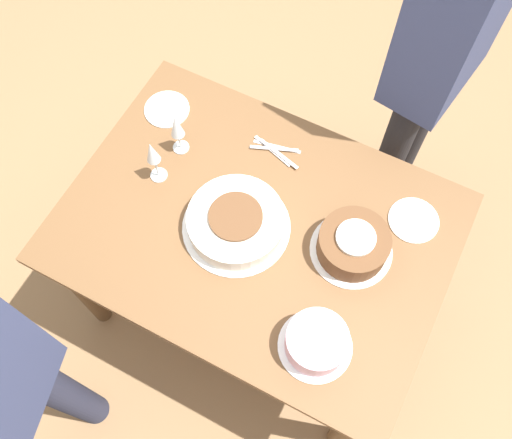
% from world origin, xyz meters
% --- Properties ---
extents(ground_plane, '(12.00, 12.00, 0.00)m').
position_xyz_m(ground_plane, '(0.00, 0.00, 0.00)').
color(ground_plane, '#8E6B47').
extents(dining_table, '(1.25, 0.91, 0.73)m').
position_xyz_m(dining_table, '(0.00, 0.00, 0.61)').
color(dining_table, brown).
rests_on(dining_table, ground_plane).
extents(cake_center_white, '(0.35, 0.35, 0.09)m').
position_xyz_m(cake_center_white, '(0.06, 0.03, 0.77)').
color(cake_center_white, white).
rests_on(cake_center_white, dining_table).
extents(cake_front_chocolate, '(0.26, 0.26, 0.11)m').
position_xyz_m(cake_front_chocolate, '(-0.31, -0.06, 0.78)').
color(cake_front_chocolate, white).
rests_on(cake_front_chocolate, dining_table).
extents(cake_back_decorated, '(0.22, 0.22, 0.10)m').
position_xyz_m(cake_back_decorated, '(-0.34, 0.27, 0.78)').
color(cake_back_decorated, white).
rests_on(cake_back_decorated, dining_table).
extents(wine_glass_near, '(0.06, 0.06, 0.20)m').
position_xyz_m(wine_glass_near, '(0.38, -0.02, 0.87)').
color(wine_glass_near, silver).
rests_on(wine_glass_near, dining_table).
extents(wine_glass_far, '(0.06, 0.06, 0.18)m').
position_xyz_m(wine_glass_far, '(0.37, -0.15, 0.86)').
color(wine_glass_far, silver).
rests_on(wine_glass_far, dining_table).
extents(dessert_plate_left, '(0.17, 0.17, 0.01)m').
position_xyz_m(dessert_plate_left, '(-0.45, -0.25, 0.74)').
color(dessert_plate_left, white).
rests_on(dessert_plate_left, dining_table).
extents(dessert_plate_right, '(0.16, 0.16, 0.01)m').
position_xyz_m(dessert_plate_right, '(0.50, -0.26, 0.74)').
color(dessert_plate_right, white).
rests_on(dessert_plate_right, dining_table).
extents(fork_pile, '(0.19, 0.08, 0.01)m').
position_xyz_m(fork_pile, '(0.07, -0.29, 0.74)').
color(fork_pile, silver).
rests_on(fork_pile, dining_table).
extents(person_cutting, '(0.28, 0.43, 1.77)m').
position_xyz_m(person_cutting, '(-0.30, -0.73, 1.07)').
color(person_cutting, '#232328').
rests_on(person_cutting, ground_plane).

